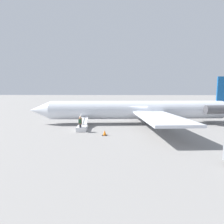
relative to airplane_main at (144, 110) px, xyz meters
name	(u,v)px	position (x,y,z in m)	size (l,w,h in m)	color
ground_plane	(137,124)	(0.90, 0.11, -1.93)	(600.00, 600.00, 0.00)	gray
airplane_main	(144,110)	(0.00, 0.00, 0.00)	(29.54, 22.56, 6.47)	silver
boarding_stairs	(82,127)	(7.45, 4.72, -1.57)	(1.51, 4.11, 1.64)	silver
passenger	(80,123)	(7.38, 5.85, -0.93)	(0.36, 0.55, 1.74)	#23232D
traffic_cone_near_stairs	(105,133)	(4.57, 7.13, -1.69)	(0.48, 0.48, 0.53)	black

